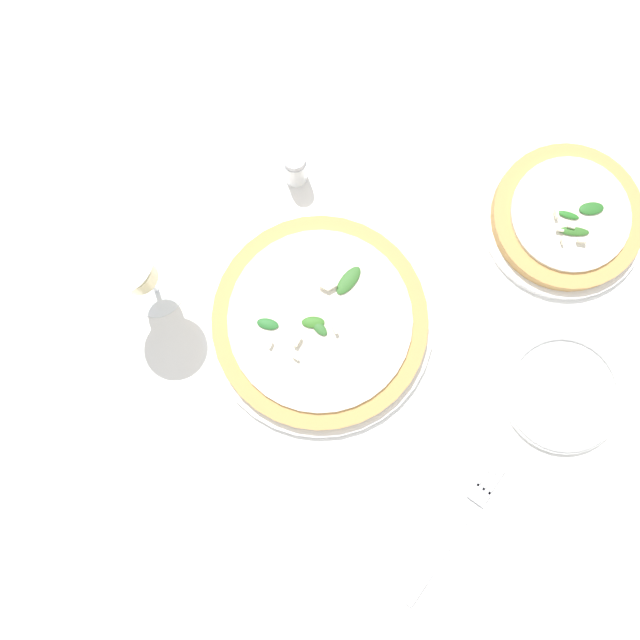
% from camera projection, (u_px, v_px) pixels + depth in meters
% --- Properties ---
extents(ground_plane, '(6.00, 6.00, 0.00)m').
position_uv_depth(ground_plane, '(345.00, 315.00, 0.86)').
color(ground_plane, white).
extents(pizza_arugula_main, '(0.31, 0.31, 0.05)m').
position_uv_depth(pizza_arugula_main, '(320.00, 321.00, 0.84)').
color(pizza_arugula_main, white).
rests_on(pizza_arugula_main, ground_plane).
extents(pizza_personal_side, '(0.23, 0.23, 0.05)m').
position_uv_depth(pizza_personal_side, '(566.00, 218.00, 0.86)').
color(pizza_personal_side, white).
rests_on(pizza_personal_side, ground_plane).
extents(wine_glass, '(0.09, 0.09, 0.18)m').
position_uv_depth(wine_glass, '(130.00, 269.00, 0.74)').
color(wine_glass, white).
rests_on(wine_glass, ground_plane).
extents(napkin, '(0.14, 0.10, 0.01)m').
position_uv_depth(napkin, '(450.00, 538.00, 0.81)').
color(napkin, white).
rests_on(napkin, ground_plane).
extents(fork, '(0.21, 0.06, 0.00)m').
position_uv_depth(fork, '(454.00, 533.00, 0.81)').
color(fork, silver).
rests_on(fork, ground_plane).
extents(side_plate_white, '(0.16, 0.16, 0.02)m').
position_uv_depth(side_plate_white, '(563.00, 393.00, 0.83)').
color(side_plate_white, white).
rests_on(side_plate_white, ground_plane).
extents(shaker_pepper, '(0.03, 0.03, 0.07)m').
position_uv_depth(shaker_pepper, '(295.00, 168.00, 0.86)').
color(shaker_pepper, silver).
rests_on(shaker_pepper, ground_plane).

